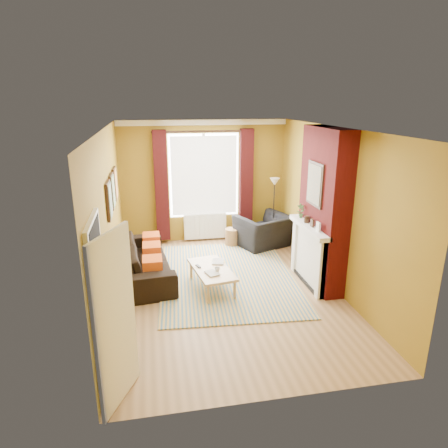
{
  "coord_description": "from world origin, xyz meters",
  "views": [
    {
      "loc": [
        -1.24,
        -6.28,
        3.26
      ],
      "look_at": [
        0.0,
        0.25,
        1.15
      ],
      "focal_mm": 32.0,
      "sensor_mm": 36.0,
      "label": 1
    }
  ],
  "objects_px": {
    "sofa": "(144,260)",
    "coffee_table": "(212,271)",
    "armchair": "(264,231)",
    "wicker_stool": "(232,237)",
    "floor_lamp": "(274,192)"
  },
  "relations": [
    {
      "from": "sofa",
      "to": "coffee_table",
      "type": "distance_m",
      "value": 1.39
    },
    {
      "from": "armchair",
      "to": "wicker_stool",
      "type": "distance_m",
      "value": 0.74
    },
    {
      "from": "armchair",
      "to": "coffee_table",
      "type": "bearing_deg",
      "value": 29.66
    },
    {
      "from": "floor_lamp",
      "to": "coffee_table",
      "type": "bearing_deg",
      "value": -130.03
    },
    {
      "from": "coffee_table",
      "to": "wicker_stool",
      "type": "xyz_separation_m",
      "value": [
        0.81,
        2.1,
        -0.15
      ]
    },
    {
      "from": "coffee_table",
      "to": "floor_lamp",
      "type": "relative_size",
      "value": 0.82
    },
    {
      "from": "armchair",
      "to": "coffee_table",
      "type": "xyz_separation_m",
      "value": [
        -1.5,
        -1.9,
        -0.01
      ]
    },
    {
      "from": "armchair",
      "to": "coffee_table",
      "type": "height_order",
      "value": "armchair"
    },
    {
      "from": "armchair",
      "to": "coffee_table",
      "type": "distance_m",
      "value": 2.42
    },
    {
      "from": "wicker_stool",
      "to": "sofa",
      "type": "bearing_deg",
      "value": -145.87
    },
    {
      "from": "sofa",
      "to": "floor_lamp",
      "type": "bearing_deg",
      "value": -70.63
    },
    {
      "from": "wicker_stool",
      "to": "floor_lamp",
      "type": "distance_m",
      "value": 1.42
    },
    {
      "from": "sofa",
      "to": "floor_lamp",
      "type": "xyz_separation_m",
      "value": [
        2.97,
        1.39,
        0.87
      ]
    },
    {
      "from": "armchair",
      "to": "wicker_stool",
      "type": "bearing_deg",
      "value": -37.66
    },
    {
      "from": "sofa",
      "to": "armchair",
      "type": "height_order",
      "value": "armchair"
    }
  ]
}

